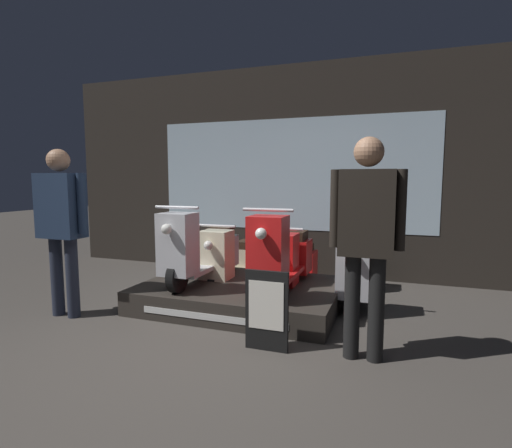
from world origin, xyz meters
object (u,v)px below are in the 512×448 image
at_px(person_left_browsing, 61,217).
at_px(person_right_browsing, 366,230).
at_px(scooter_backrow_2, 358,271).
at_px(price_sign_board, 267,310).
at_px(scooter_display_right, 282,256).
at_px(scooter_backrow_0, 233,262).
at_px(scooter_backrow_1, 292,266).
at_px(scooter_display_left, 200,250).

relative_size(person_left_browsing, person_right_browsing, 0.99).
relative_size(scooter_backrow_2, price_sign_board, 2.21).
bearing_deg(scooter_display_right, scooter_backrow_0, 142.44).
bearing_deg(price_sign_board, scooter_display_right, 98.59).
xyz_separation_m(scooter_backrow_0, scooter_backrow_2, (1.65, 0.00, 0.00)).
xyz_separation_m(scooter_display_right, person_left_browsing, (-2.18, -0.92, 0.45)).
distance_m(scooter_display_right, scooter_backrow_1, 0.73).
bearing_deg(scooter_backrow_2, scooter_display_left, -159.13).
height_order(scooter_display_left, scooter_display_right, same).
relative_size(scooter_backrow_1, person_left_browsing, 0.87).
bearing_deg(scooter_backrow_1, scooter_backrow_0, 180.00).
bearing_deg(scooter_backrow_0, scooter_backrow_2, 0.00).
bearing_deg(person_left_browsing, scooter_backrow_2, 28.45).
xyz_separation_m(scooter_backrow_1, person_right_browsing, (1.02, -1.59, 0.71)).
xyz_separation_m(scooter_display_left, scooter_backrow_2, (1.78, 0.68, -0.27)).
distance_m(scooter_display_left, scooter_backrow_2, 1.92).
distance_m(scooter_display_right, person_right_browsing, 1.40).
xyz_separation_m(scooter_display_left, scooter_backrow_1, (0.95, 0.68, -0.27)).
bearing_deg(scooter_display_right, price_sign_board, -81.41).
bearing_deg(scooter_backrow_0, scooter_display_right, -37.56).
distance_m(scooter_backrow_0, price_sign_board, 1.99).
relative_size(scooter_display_left, person_left_browsing, 0.87).
distance_m(scooter_backrow_2, person_left_browsing, 3.42).
bearing_deg(person_right_browsing, scooter_backrow_1, 122.52).
bearing_deg(scooter_backrow_2, person_left_browsing, -151.55).
bearing_deg(scooter_backrow_1, scooter_backrow_2, 0.00).
xyz_separation_m(person_left_browsing, person_right_browsing, (3.14, -0.00, -0.00)).
relative_size(scooter_backrow_2, person_right_browsing, 0.86).
distance_m(person_left_browsing, person_right_browsing, 3.14).
bearing_deg(person_left_browsing, scooter_display_left, 38.21).
relative_size(scooter_display_left, scooter_backrow_2, 1.00).
height_order(person_left_browsing, price_sign_board, person_left_browsing).
bearing_deg(scooter_backrow_1, person_left_browsing, -143.04).
bearing_deg(scooter_display_right, scooter_display_left, 180.00).
bearing_deg(price_sign_board, scooter_backrow_0, 121.32).
height_order(scooter_backrow_0, person_left_browsing, person_left_browsing).
xyz_separation_m(scooter_backrow_0, scooter_backrow_1, (0.82, 0.00, 0.00)).
height_order(scooter_display_right, price_sign_board, scooter_display_right).
relative_size(scooter_display_left, scooter_backrow_1, 1.00).
height_order(scooter_display_left, price_sign_board, scooter_display_left).
relative_size(person_left_browsing, price_sign_board, 2.55).
height_order(scooter_display_left, person_left_browsing, person_left_browsing).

